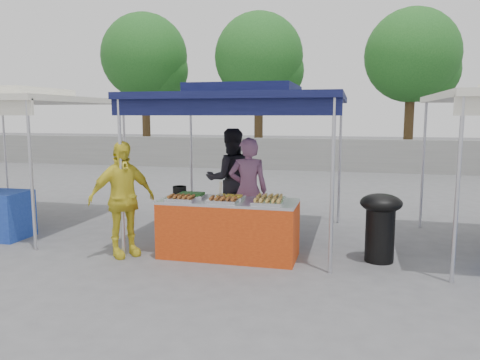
% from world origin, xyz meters
% --- Properties ---
extents(ground_plane, '(80.00, 80.00, 0.00)m').
position_xyz_m(ground_plane, '(0.00, 0.00, 0.00)').
color(ground_plane, '#5E5E61').
extents(back_wall, '(40.00, 0.25, 1.20)m').
position_xyz_m(back_wall, '(0.00, 11.00, 0.60)').
color(back_wall, gray).
rests_on(back_wall, ground_plane).
extents(main_canopy, '(3.20, 3.20, 2.57)m').
position_xyz_m(main_canopy, '(0.00, 0.97, 2.37)').
color(main_canopy, silver).
rests_on(main_canopy, ground_plane).
extents(tree_0, '(3.83, 3.83, 6.58)m').
position_xyz_m(tree_0, '(-7.36, 13.32, 4.50)').
color(tree_0, '#44301A').
rests_on(tree_0, ground_plane).
extents(tree_1, '(3.68, 3.65, 6.27)m').
position_xyz_m(tree_1, '(-2.04, 12.88, 4.29)').
color(tree_1, '#44301A').
rests_on(tree_1, ground_plane).
extents(tree_2, '(3.59, 3.54, 6.08)m').
position_xyz_m(tree_2, '(3.92, 12.66, 4.16)').
color(tree_2, '#44301A').
rests_on(tree_2, ground_plane).
extents(vendor_table, '(2.00, 0.80, 0.85)m').
position_xyz_m(vendor_table, '(0.00, -0.10, 0.43)').
color(vendor_table, '#CB3E12').
rests_on(vendor_table, ground_plane).
extents(food_tray_fl, '(0.42, 0.30, 0.07)m').
position_xyz_m(food_tray_fl, '(-0.64, -0.34, 0.88)').
color(food_tray_fl, silver).
rests_on(food_tray_fl, vendor_table).
extents(food_tray_fm, '(0.42, 0.30, 0.07)m').
position_xyz_m(food_tray_fm, '(-0.02, -0.34, 0.88)').
color(food_tray_fm, silver).
rests_on(food_tray_fm, vendor_table).
extents(food_tray_fr, '(0.42, 0.30, 0.07)m').
position_xyz_m(food_tray_fr, '(0.62, -0.34, 0.88)').
color(food_tray_fr, silver).
rests_on(food_tray_fr, vendor_table).
extents(food_tray_bl, '(0.42, 0.30, 0.07)m').
position_xyz_m(food_tray_bl, '(-0.60, -0.04, 0.88)').
color(food_tray_bl, silver).
rests_on(food_tray_bl, vendor_table).
extents(food_tray_bm, '(0.42, 0.30, 0.07)m').
position_xyz_m(food_tray_bm, '(-0.00, -0.05, 0.88)').
color(food_tray_bm, silver).
rests_on(food_tray_bm, vendor_table).
extents(food_tray_br, '(0.42, 0.30, 0.07)m').
position_xyz_m(food_tray_br, '(0.60, -0.00, 0.88)').
color(food_tray_br, silver).
rests_on(food_tray_br, vendor_table).
extents(cooking_pot, '(0.21, 0.21, 0.12)m').
position_xyz_m(cooking_pot, '(-0.88, 0.22, 0.91)').
color(cooking_pot, black).
rests_on(cooking_pot, vendor_table).
extents(skewer_cup, '(0.08, 0.08, 0.09)m').
position_xyz_m(skewer_cup, '(-0.09, -0.21, 0.90)').
color(skewer_cup, silver).
rests_on(skewer_cup, vendor_table).
extents(wok_burner, '(0.59, 0.59, 0.99)m').
position_xyz_m(wok_burner, '(2.16, 0.19, 0.59)').
color(wok_burner, black).
rests_on(wok_burner, ground_plane).
extents(crate_left, '(0.46, 0.32, 0.28)m').
position_xyz_m(crate_left, '(-0.44, 0.49, 0.14)').
color(crate_left, '#152DAA').
rests_on(crate_left, ground_plane).
extents(crate_right, '(0.45, 0.32, 0.27)m').
position_xyz_m(crate_right, '(0.24, 0.60, 0.14)').
color(crate_right, '#152DAA').
rests_on(crate_right, ground_plane).
extents(crate_stacked, '(0.44, 0.31, 0.26)m').
position_xyz_m(crate_stacked, '(0.24, 0.60, 0.40)').
color(crate_stacked, '#152DAA').
rests_on(crate_stacked, crate_right).
extents(vendor_woman, '(0.70, 0.53, 1.73)m').
position_xyz_m(vendor_woman, '(0.10, 0.73, 0.86)').
color(vendor_woman, '#905C80').
rests_on(vendor_woman, ground_plane).
extents(helper_man, '(1.11, 1.01, 1.84)m').
position_xyz_m(helper_man, '(-0.40, 1.53, 0.92)').
color(helper_man, black).
rests_on(helper_man, ground_plane).
extents(customer_person, '(0.97, 1.03, 1.71)m').
position_xyz_m(customer_person, '(-1.53, -0.43, 0.86)').
color(customer_person, yellow).
rests_on(customer_person, ground_plane).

